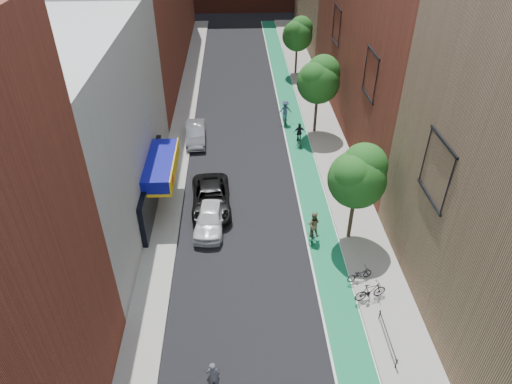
{
  "coord_description": "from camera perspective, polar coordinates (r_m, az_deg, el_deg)",
  "views": [
    {
      "loc": [
        -1.15,
        -11.26,
        18.77
      ],
      "look_at": [
        -0.01,
        13.1,
        1.5
      ],
      "focal_mm": 32.0,
      "sensor_mm": 36.0,
      "label": 1
    }
  ],
  "objects": [
    {
      "name": "cyclist_lane_far",
      "position": [
        41.42,
        3.65,
        9.89
      ],
      "size": [
        1.25,
        1.51,
        2.18
      ],
      "rotation": [
        0.0,
        0.0,
        3.26
      ],
      "color": "black",
      "rests_on": "ground"
    },
    {
      "name": "parked_car_white",
      "position": [
        29.07,
        -5.77,
        -3.18
      ],
      "size": [
        2.15,
        4.62,
        1.53
      ],
      "primitive_type": "imported",
      "rotation": [
        0.0,
        0.0,
        -0.08
      ],
      "color": "silver",
      "rests_on": "ground"
    },
    {
      "name": "cyclist_lead",
      "position": [
        21.39,
        -5.34,
        -22.8
      ],
      "size": [
        0.82,
        1.94,
        2.0
      ],
      "rotation": [
        0.0,
        0.0,
        3.23
      ],
      "color": "black",
      "rests_on": "ground"
    },
    {
      "name": "tree_near",
      "position": [
        26.43,
        12.66,
        2.06
      ],
      "size": [
        3.4,
        3.36,
        6.42
      ],
      "color": "#332619",
      "rests_on": "ground"
    },
    {
      "name": "tree_far",
      "position": [
        51.75,
        5.25,
        19.16
      ],
      "size": [
        3.3,
        3.25,
        6.21
      ],
      "color": "#332619",
      "rests_on": "ground"
    },
    {
      "name": "parked_bike_mid",
      "position": [
        25.21,
        14.12,
        -11.94
      ],
      "size": [
        1.88,
        0.95,
        1.09
      ],
      "primitive_type": "imported",
      "rotation": [
        0.0,
        0.0,
        1.83
      ],
      "color": "black",
      "rests_on": "sidewalk_right"
    },
    {
      "name": "sidewalk_left",
      "position": [
        41.97,
        -9.14,
        8.39
      ],
      "size": [
        2.0,
        68.0,
        0.15
      ],
      "primitive_type": "cube",
      "color": "gray",
      "rests_on": "ground"
    },
    {
      "name": "parked_car_black",
      "position": [
        30.72,
        -5.65,
        -0.77
      ],
      "size": [
        2.85,
        5.65,
        1.53
      ],
      "primitive_type": "imported",
      "rotation": [
        0.0,
        0.0,
        0.06
      ],
      "color": "black",
      "rests_on": "ground"
    },
    {
      "name": "bike_lane",
      "position": [
        42.04,
        4.69,
        8.67
      ],
      "size": [
        2.0,
        68.0,
        0.01
      ],
      "primitive_type": "cube",
      "color": "#137040",
      "rests_on": "ground"
    },
    {
      "name": "tree_mid",
      "position": [
        38.52,
        7.89,
        13.85
      ],
      "size": [
        3.55,
        3.53,
        6.74
      ],
      "color": "#332619",
      "rests_on": "ground"
    },
    {
      "name": "cyclist_lane_near",
      "position": [
        28.08,
        7.14,
        -4.48
      ],
      "size": [
        0.96,
        1.52,
        2.07
      ],
      "rotation": [
        0.0,
        0.0,
        2.91
      ],
      "color": "black",
      "rests_on": "ground"
    },
    {
      "name": "parked_bike_far",
      "position": [
        26.15,
        12.82,
        -9.98
      ],
      "size": [
        1.63,
        1.01,
        0.81
      ],
      "primitive_type": "imported",
      "rotation": [
        0.0,
        0.0,
        1.9
      ],
      "color": "black",
      "rests_on": "sidewalk_right"
    },
    {
      "name": "sidewalk_right",
      "position": [
        42.39,
        8.09,
        8.77
      ],
      "size": [
        3.0,
        68.0,
        0.15
      ],
      "primitive_type": "cube",
      "color": "gray",
      "rests_on": "ground"
    },
    {
      "name": "parked_car_silver",
      "position": [
        38.78,
        -7.54,
        7.26
      ],
      "size": [
        1.79,
        4.54,
        1.47
      ],
      "primitive_type": "imported",
      "rotation": [
        0.0,
        0.0,
        0.05
      ],
      "color": "gray",
      "rests_on": "ground"
    },
    {
      "name": "cyclist_lane_mid",
      "position": [
        38.05,
        5.43,
        6.87
      ],
      "size": [
        0.97,
        1.61,
        1.95
      ],
      "rotation": [
        0.0,
        0.0,
        3.24
      ],
      "color": "black",
      "rests_on": "ground"
    },
    {
      "name": "building_left_white",
      "position": [
        29.97,
        -21.78,
        7.47
      ],
      "size": [
        8.0,
        20.0,
        12.0
      ],
      "primitive_type": "cube",
      "color": "silver",
      "rests_on": "ground"
    }
  ]
}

